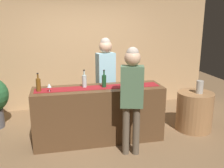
{
  "coord_description": "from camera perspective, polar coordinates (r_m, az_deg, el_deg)",
  "views": [
    {
      "loc": [
        -0.65,
        -4.06,
        2.1
      ],
      "look_at": [
        0.23,
        0.0,
        1.01
      ],
      "focal_mm": 40.46,
      "sensor_mm": 36.0,
      "label": 1
    }
  ],
  "objects": [
    {
      "name": "wine_glass_mid_counter",
      "position": [
        4.47,
        5.57,
        1.25
      ],
      "size": [
        0.07,
        0.07,
        0.14
      ],
      "color": "silver",
      "rests_on": "bar_counter"
    },
    {
      "name": "customer_sipping",
      "position": [
        3.79,
        4.51,
        -1.42
      ],
      "size": [
        0.38,
        0.28,
        1.7
      ],
      "rotation": [
        0.0,
        0.0,
        -0.26
      ],
      "color": "brown",
      "rests_on": "ground"
    },
    {
      "name": "counter_runner_cloth",
      "position": [
        4.26,
        -3.08,
        -0.78
      ],
      "size": [
        2.1,
        0.28,
        0.01
      ],
      "primitive_type": "cube",
      "color": "maroon",
      "rests_on": "bar_counter"
    },
    {
      "name": "wine_glass_near_customer",
      "position": [
        4.09,
        -14.02,
        -0.38
      ],
      "size": [
        0.07,
        0.07,
        0.14
      ],
      "color": "silver",
      "rests_on": "bar_counter"
    },
    {
      "name": "bartender",
      "position": [
        4.83,
        -1.45,
        2.62
      ],
      "size": [
        0.37,
        0.27,
        1.75
      ],
      "rotation": [
        0.0,
        0.0,
        3.35
      ],
      "color": "#26262B",
      "rests_on": "ground"
    },
    {
      "name": "wine_bottle_green",
      "position": [
        4.25,
        -1.82,
        0.73
      ],
      "size": [
        0.07,
        0.07,
        0.3
      ],
      "color": "#194723",
      "rests_on": "bar_counter"
    },
    {
      "name": "bar_counter",
      "position": [
        4.42,
        -3.0,
        -6.84
      ],
      "size": [
        2.21,
        0.6,
        0.96
      ],
      "primitive_type": "cube",
      "color": "#543821",
      "rests_on": "ground"
    },
    {
      "name": "round_side_table",
      "position": [
        5.12,
        18.11,
        -5.83
      ],
      "size": [
        0.68,
        0.68,
        0.74
      ],
      "primitive_type": "cylinder",
      "color": "#996B42",
      "rests_on": "ground"
    },
    {
      "name": "ground_plane",
      "position": [
        4.62,
        -2.92,
        -12.39
      ],
      "size": [
        10.0,
        10.0,
        0.0
      ],
      "primitive_type": "plane",
      "color": "brown"
    },
    {
      "name": "vase_on_side_table",
      "position": [
        4.96,
        19.2,
        -0.64
      ],
      "size": [
        0.13,
        0.13,
        0.24
      ],
      "primitive_type": "cylinder",
      "color": "#A8A399",
      "rests_on": "round_side_table"
    },
    {
      "name": "wine_bottle_clear",
      "position": [
        4.28,
        -6.26,
        0.72
      ],
      "size": [
        0.07,
        0.07,
        0.3
      ],
      "color": "#B2C6C1",
      "rests_on": "bar_counter"
    },
    {
      "name": "wine_bottle_amber",
      "position": [
        4.18,
        -16.3,
        -0.13
      ],
      "size": [
        0.07,
        0.07,
        0.3
      ],
      "color": "brown",
      "rests_on": "bar_counter"
    },
    {
      "name": "back_wall",
      "position": [
        6.03,
        -6.11,
        8.41
      ],
      "size": [
        6.0,
        0.12,
        2.9
      ],
      "primitive_type": "cube",
      "color": "tan",
      "rests_on": "ground"
    }
  ]
}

